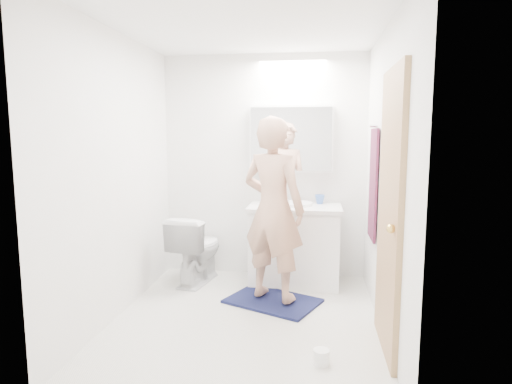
% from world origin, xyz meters
% --- Properties ---
extents(floor, '(2.50, 2.50, 0.00)m').
position_xyz_m(floor, '(0.00, 0.00, 0.00)').
color(floor, silver).
rests_on(floor, ground).
extents(ceiling, '(2.50, 2.50, 0.00)m').
position_xyz_m(ceiling, '(0.00, 0.00, 2.40)').
color(ceiling, white).
rests_on(ceiling, floor).
extents(wall_back, '(2.50, 0.00, 2.50)m').
position_xyz_m(wall_back, '(0.00, 1.25, 1.20)').
color(wall_back, white).
rests_on(wall_back, floor).
extents(wall_front, '(2.50, 0.00, 2.50)m').
position_xyz_m(wall_front, '(0.00, -1.25, 1.20)').
color(wall_front, white).
rests_on(wall_front, floor).
extents(wall_left, '(0.00, 2.50, 2.50)m').
position_xyz_m(wall_left, '(-1.10, 0.00, 1.20)').
color(wall_left, white).
rests_on(wall_left, floor).
extents(wall_right, '(0.00, 2.50, 2.50)m').
position_xyz_m(wall_right, '(1.10, 0.00, 1.20)').
color(wall_right, white).
rests_on(wall_right, floor).
extents(vanity_cabinet, '(0.90, 0.55, 0.78)m').
position_xyz_m(vanity_cabinet, '(0.36, 0.96, 0.39)').
color(vanity_cabinet, white).
rests_on(vanity_cabinet, floor).
extents(countertop, '(0.95, 0.58, 0.04)m').
position_xyz_m(countertop, '(0.36, 0.96, 0.80)').
color(countertop, white).
rests_on(countertop, vanity_cabinet).
extents(sink_basin, '(0.36, 0.36, 0.03)m').
position_xyz_m(sink_basin, '(0.36, 0.99, 0.84)').
color(sink_basin, white).
rests_on(sink_basin, countertop).
extents(faucet, '(0.02, 0.02, 0.16)m').
position_xyz_m(faucet, '(0.36, 1.19, 0.90)').
color(faucet, silver).
rests_on(faucet, countertop).
extents(medicine_cabinet, '(0.88, 0.14, 0.70)m').
position_xyz_m(medicine_cabinet, '(0.30, 1.18, 1.50)').
color(medicine_cabinet, white).
rests_on(medicine_cabinet, wall_back).
extents(mirror_panel, '(0.84, 0.01, 0.66)m').
position_xyz_m(mirror_panel, '(0.30, 1.10, 1.50)').
color(mirror_panel, silver).
rests_on(mirror_panel, medicine_cabinet).
extents(toilet, '(0.53, 0.77, 0.72)m').
position_xyz_m(toilet, '(-0.66, 0.85, 0.36)').
color(toilet, white).
rests_on(toilet, floor).
extents(bath_rug, '(0.96, 0.83, 0.02)m').
position_xyz_m(bath_rug, '(0.19, 0.39, 0.01)').
color(bath_rug, '#14143F').
rests_on(bath_rug, floor).
extents(person, '(0.72, 0.61, 1.66)m').
position_xyz_m(person, '(0.19, 0.39, 0.88)').
color(person, tan).
rests_on(person, bath_rug).
extents(door, '(0.04, 0.80, 2.00)m').
position_xyz_m(door, '(1.08, -0.35, 1.00)').
color(door, '#A38451').
rests_on(door, wall_right).
extents(door_knob, '(0.06, 0.06, 0.06)m').
position_xyz_m(door_knob, '(1.04, -0.65, 0.95)').
color(door_knob, gold).
rests_on(door_knob, door).
extents(towel, '(0.02, 0.42, 1.00)m').
position_xyz_m(towel, '(1.08, 0.55, 1.10)').
color(towel, '#111B36').
rests_on(towel, wall_right).
extents(towel_hook, '(0.07, 0.02, 0.02)m').
position_xyz_m(towel_hook, '(1.07, 0.55, 1.62)').
color(towel_hook, silver).
rests_on(towel_hook, wall_right).
extents(soap_bottle_a, '(0.12, 0.12, 0.24)m').
position_xyz_m(soap_bottle_a, '(0.06, 1.11, 0.94)').
color(soap_bottle_a, beige).
rests_on(soap_bottle_a, countertop).
extents(soap_bottle_b, '(0.11, 0.11, 0.19)m').
position_xyz_m(soap_bottle_b, '(0.12, 1.15, 0.92)').
color(soap_bottle_b, '#5F9DCB').
rests_on(soap_bottle_b, countertop).
extents(toothbrush_cup, '(0.12, 0.12, 0.10)m').
position_xyz_m(toothbrush_cup, '(0.61, 1.12, 0.87)').
color(toothbrush_cup, '#3F69BF').
rests_on(toothbrush_cup, countertop).
extents(toilet_paper_roll, '(0.11, 0.11, 0.10)m').
position_xyz_m(toilet_paper_roll, '(0.62, -0.64, 0.05)').
color(toilet_paper_roll, white).
rests_on(toilet_paper_roll, floor).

